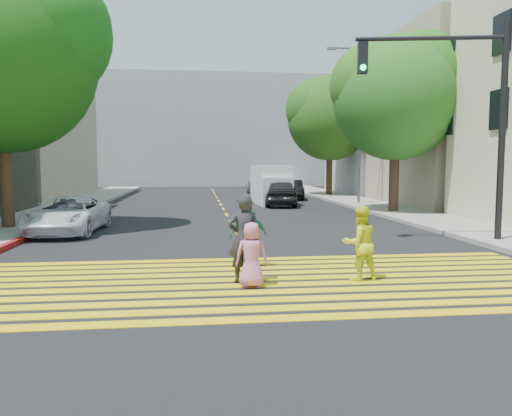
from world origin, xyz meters
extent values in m
plane|color=black|center=(0.00, 0.00, 0.00)|extent=(120.00, 120.00, 0.00)
cube|color=gray|center=(-8.50, 22.00, 0.07)|extent=(3.00, 40.00, 0.15)
cube|color=gray|center=(8.50, 15.00, 0.07)|extent=(3.00, 60.00, 0.15)
cube|color=maroon|center=(-6.90, 6.00, 0.08)|extent=(0.20, 8.00, 0.16)
cube|color=yellow|center=(0.00, -1.20, 0.01)|extent=(13.40, 0.35, 0.01)
cube|color=yellow|center=(0.00, -0.65, 0.01)|extent=(13.40, 0.35, 0.01)
cube|color=yellow|center=(0.00, -0.10, 0.01)|extent=(13.40, 0.35, 0.01)
cube|color=yellow|center=(0.00, 0.45, 0.01)|extent=(13.40, 0.35, 0.01)
cube|color=yellow|center=(0.00, 1.00, 0.01)|extent=(13.40, 0.35, 0.01)
cube|color=yellow|center=(0.00, 1.55, 0.01)|extent=(13.40, 0.35, 0.01)
cube|color=yellow|center=(0.00, 2.10, 0.01)|extent=(13.40, 0.35, 0.01)
cube|color=yellow|center=(0.00, 2.65, 0.01)|extent=(13.40, 0.35, 0.01)
cube|color=yellow|center=(0.00, 3.20, 0.01)|extent=(13.40, 0.35, 0.01)
cube|color=yellow|center=(0.00, 3.75, 0.01)|extent=(13.40, 0.35, 0.01)
cube|color=yellow|center=(0.00, 6.00, 0.01)|extent=(0.12, 1.40, 0.01)
cube|color=yellow|center=(0.00, 9.00, 0.01)|extent=(0.12, 1.40, 0.01)
cube|color=yellow|center=(0.00, 12.00, 0.01)|extent=(0.12, 1.40, 0.01)
cube|color=yellow|center=(0.00, 15.00, 0.01)|extent=(0.12, 1.40, 0.01)
cube|color=yellow|center=(0.00, 18.00, 0.01)|extent=(0.12, 1.40, 0.01)
cube|color=yellow|center=(0.00, 21.00, 0.01)|extent=(0.12, 1.40, 0.01)
cube|color=yellow|center=(0.00, 24.00, 0.01)|extent=(0.12, 1.40, 0.01)
cube|color=yellow|center=(0.00, 27.00, 0.01)|extent=(0.12, 1.40, 0.01)
cube|color=yellow|center=(0.00, 30.00, 0.01)|extent=(0.12, 1.40, 0.01)
cube|color=yellow|center=(0.00, 33.00, 0.01)|extent=(0.12, 1.40, 0.01)
cube|color=yellow|center=(0.00, 36.00, 0.01)|extent=(0.12, 1.40, 0.01)
cube|color=yellow|center=(0.00, 39.00, 0.01)|extent=(0.12, 1.40, 0.01)
cube|color=tan|center=(15.00, 19.00, 5.00)|extent=(10.00, 10.00, 10.00)
cube|color=gray|center=(15.00, 30.00, 5.00)|extent=(10.00, 10.00, 10.00)
cube|color=gray|center=(0.00, 48.00, 6.00)|extent=(30.00, 8.00, 12.00)
cylinder|color=#472C20|center=(-8.30, 10.24, 1.74)|extent=(0.53, 0.53, 3.49)
sphere|color=#0B590F|center=(-8.30, 10.24, 6.17)|extent=(7.73, 7.73, 6.71)
sphere|color=#135D12|center=(-6.92, 10.33, 7.18)|extent=(5.80, 5.80, 5.03)
cylinder|color=black|center=(8.18, 14.61, 1.60)|extent=(0.62, 0.62, 3.20)
sphere|color=#265D1C|center=(8.18, 14.61, 5.61)|extent=(7.83, 7.83, 6.03)
sphere|color=#0B5411|center=(9.42, 14.47, 6.52)|extent=(5.87, 5.87, 4.52)
sphere|color=#235312|center=(7.12, 14.80, 6.22)|extent=(5.48, 5.48, 4.22)
cylinder|color=#422918|center=(8.38, 27.44, 1.64)|extent=(0.51, 0.51, 3.29)
sphere|color=black|center=(8.38, 27.44, 5.80)|extent=(6.98, 6.98, 6.27)
sphere|color=#194606|center=(9.67, 27.60, 6.74)|extent=(5.23, 5.23, 4.70)
sphere|color=black|center=(7.27, 27.37, 6.42)|extent=(4.88, 4.88, 4.39)
imported|color=#26272B|center=(-0.45, 1.28, 0.92)|extent=(0.69, 0.47, 1.84)
imported|color=#DEF01B|center=(1.99, 1.20, 0.79)|extent=(0.87, 0.73, 1.59)
imported|color=#CE70A3|center=(-0.34, 0.87, 0.66)|extent=(0.69, 0.50, 1.32)
imported|color=#266F60|center=(-0.21, 2.79, 0.77)|extent=(0.95, 0.51, 1.55)
imported|color=silver|center=(-5.95, 9.35, 0.65)|extent=(2.39, 4.79, 1.30)
imported|color=black|center=(3.42, 19.74, 0.77)|extent=(2.41, 4.73, 1.54)
imported|color=gray|center=(3.62, 30.94, 0.68)|extent=(1.93, 4.69, 1.36)
imported|color=black|center=(5.07, 24.82, 0.66)|extent=(1.86, 4.15, 1.32)
cube|color=silver|center=(3.08, 21.43, 1.16)|extent=(1.99, 4.69, 2.32)
cube|color=silver|center=(3.14, 19.39, 0.83)|extent=(1.79, 1.16, 1.67)
cylinder|color=black|center=(2.39, 19.74, 0.32)|extent=(0.25, 0.66, 0.65)
cylinder|color=black|center=(3.87, 19.78, 0.32)|extent=(0.25, 0.66, 0.65)
cylinder|color=black|center=(2.29, 23.07, 0.32)|extent=(0.25, 0.66, 0.65)
cylinder|color=black|center=(3.78, 23.12, 0.32)|extent=(0.25, 0.66, 0.65)
cylinder|color=black|center=(7.77, 5.34, 3.32)|extent=(0.23, 0.23, 6.65)
cylinder|color=black|center=(5.59, 5.74, 6.21)|extent=(4.39, 0.92, 0.13)
cube|color=black|center=(3.62, 6.09, 5.65)|extent=(0.33, 0.33, 0.93)
sphere|color=#07D846|center=(3.60, 5.94, 5.34)|extent=(0.21, 0.21, 0.18)
cylinder|color=slate|center=(8.11, 19.72, 4.64)|extent=(0.17, 0.17, 9.29)
cylinder|color=gray|center=(7.19, 19.71, 9.08)|extent=(1.86, 0.14, 0.12)
cube|color=slate|center=(6.36, 19.70, 9.03)|extent=(0.52, 0.23, 0.15)
camera|label=1|loc=(-1.40, -8.86, 2.48)|focal=35.00mm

